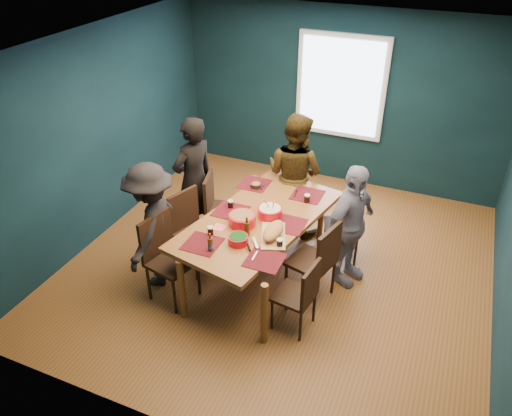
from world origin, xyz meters
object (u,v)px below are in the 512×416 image
(chair_right_mid, at_px, (319,258))
(bowl_herbs, at_px, (238,239))
(chair_left_near, at_px, (165,252))
(person_near_left, at_px, (152,226))
(cutting_board, at_px, (273,232))
(person_back, at_px, (294,174))
(dining_table, at_px, (259,223))
(person_far_left, at_px, (194,180))
(chair_right_far, at_px, (350,221))
(chair_left_far, at_px, (217,203))
(chair_right_near, at_px, (302,292))
(chair_left_mid, at_px, (190,224))
(person_right, at_px, (350,226))
(bowl_salad, at_px, (242,219))
(bowl_dumpling, at_px, (270,212))

(chair_right_mid, distance_m, bowl_herbs, 0.93)
(chair_right_mid, bearing_deg, chair_left_near, -145.31)
(person_near_left, relative_size, cutting_board, 2.36)
(person_back, height_order, cutting_board, person_back)
(chair_left_near, bearing_deg, chair_right_mid, 32.70)
(chair_right_mid, height_order, person_near_left, person_near_left)
(dining_table, height_order, person_far_left, person_far_left)
(chair_right_mid, bearing_deg, person_far_left, 177.03)
(chair_right_far, bearing_deg, chair_right_mid, -116.35)
(chair_left_far, relative_size, chair_right_near, 1.11)
(chair_left_mid, height_order, person_right, person_right)
(chair_right_near, height_order, person_right, person_right)
(bowl_salad, bearing_deg, person_near_left, -159.15)
(chair_left_far, relative_size, chair_right_mid, 0.95)
(person_right, relative_size, bowl_salad, 4.95)
(chair_right_near, bearing_deg, dining_table, 146.51)
(person_back, bearing_deg, chair_right_near, 125.54)
(person_far_left, bearing_deg, chair_right_near, 80.98)
(chair_left_mid, xyz_separation_m, bowl_salad, (0.73, -0.08, 0.31))
(chair_left_far, bearing_deg, person_far_left, 170.50)
(chair_left_near, distance_m, chair_right_mid, 1.71)
(person_near_left, distance_m, bowl_herbs, 1.07)
(chair_left_mid, bearing_deg, cutting_board, 10.38)
(chair_right_near, relative_size, bowl_salad, 2.80)
(dining_table, xyz_separation_m, bowl_dumpling, (0.11, 0.08, 0.14))
(chair_right_mid, bearing_deg, chair_right_near, -77.87)
(bowl_herbs, bearing_deg, chair_right_mid, 26.23)
(person_far_left, distance_m, person_right, 2.09)
(bowl_dumpling, height_order, bowl_herbs, bowl_dumpling)
(chair_right_near, distance_m, person_back, 1.97)
(chair_left_mid, relative_size, bowl_dumpling, 3.52)
(chair_right_near, xyz_separation_m, bowl_salad, (-0.88, 0.47, 0.39))
(bowl_salad, bearing_deg, person_far_left, 146.47)
(person_far_left, xyz_separation_m, bowl_herbs, (1.08, -0.99, 0.02))
(chair_right_far, xyz_separation_m, cutting_board, (-0.61, -1.06, 0.34))
(dining_table, distance_m, chair_left_far, 0.94)
(chair_right_mid, relative_size, cutting_board, 1.53)
(cutting_board, bearing_deg, bowl_herbs, -161.26)
(dining_table, height_order, bowl_salad, bowl_salad)
(person_back, distance_m, bowl_dumpling, 1.06)
(chair_left_mid, xyz_separation_m, bowl_dumpling, (0.96, 0.19, 0.31))
(chair_left_far, height_order, chair_right_near, chair_left_far)
(chair_right_mid, relative_size, person_right, 0.66)
(cutting_board, bearing_deg, chair_right_mid, -4.77)
(person_far_left, bearing_deg, chair_left_near, 34.61)
(chair_left_far, xyz_separation_m, person_back, (0.82, 0.66, 0.28))
(chair_left_mid, xyz_separation_m, chair_left_near, (0.02, -0.62, 0.02))
(chair_right_far, relative_size, person_near_left, 0.60)
(chair_right_far, height_order, chair_right_mid, chair_right_mid)
(person_far_left, relative_size, cutting_board, 2.60)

